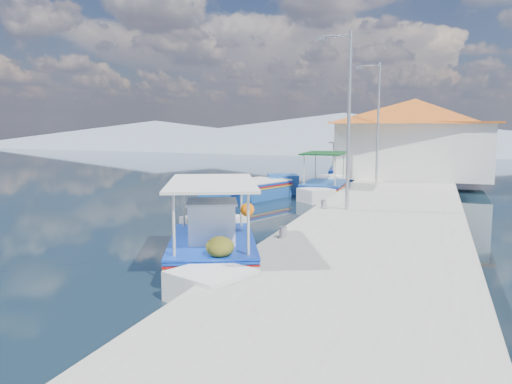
% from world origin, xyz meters
% --- Properties ---
extents(ground, '(160.00, 160.00, 0.00)m').
position_xyz_m(ground, '(0.00, 0.00, 0.00)').
color(ground, black).
rests_on(ground, ground).
extents(quay, '(5.00, 44.00, 0.50)m').
position_xyz_m(quay, '(5.90, 6.00, 0.25)').
color(quay, '#A9A79E').
rests_on(quay, ground).
extents(bollards, '(0.20, 17.20, 0.30)m').
position_xyz_m(bollards, '(3.80, 5.25, 0.65)').
color(bollards, '#A5A8AD').
rests_on(bollards, quay).
extents(main_caique, '(3.80, 6.34, 2.28)m').
position_xyz_m(main_caique, '(2.44, -4.27, 0.44)').
color(main_caique, silver).
rests_on(main_caique, ground).
extents(caique_green_canopy, '(2.02, 6.25, 2.34)m').
position_xyz_m(caique_green_canopy, '(2.38, 8.91, 0.35)').
color(caique_green_canopy, silver).
rests_on(caique_green_canopy, ground).
extents(caique_blue_hull, '(3.55, 6.48, 1.23)m').
position_xyz_m(caique_blue_hull, '(-0.68, 6.76, 0.33)').
color(caique_blue_hull, '#194896').
rests_on(caique_blue_hull, ground).
extents(caique_far, '(3.01, 7.72, 2.73)m').
position_xyz_m(caique_far, '(2.42, 15.90, 0.51)').
color(caique_far, '#194896').
rests_on(caique_far, ground).
extents(harbor_building, '(10.49, 10.49, 4.40)m').
position_xyz_m(harbor_building, '(6.20, 15.00, 2.78)').
color(harbor_building, white).
rests_on(harbor_building, quay).
extents(lamp_post_near, '(1.21, 0.14, 6.00)m').
position_xyz_m(lamp_post_near, '(4.51, 2.00, 3.85)').
color(lamp_post_near, '#A5A8AD').
rests_on(lamp_post_near, quay).
extents(lamp_post_far, '(1.21, 0.14, 6.00)m').
position_xyz_m(lamp_post_far, '(4.51, 11.00, 3.85)').
color(lamp_post_far, '#A5A8AD').
rests_on(lamp_post_far, quay).
extents(mountain_ridge, '(171.40, 96.00, 5.50)m').
position_xyz_m(mountain_ridge, '(6.54, 56.00, 2.04)').
color(mountain_ridge, slate).
rests_on(mountain_ridge, ground).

